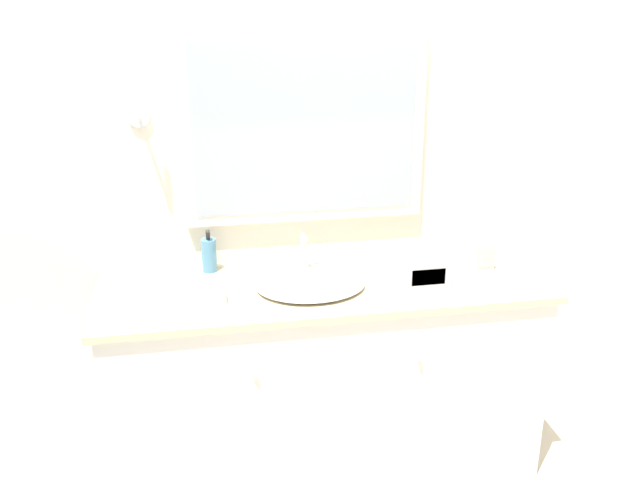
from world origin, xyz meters
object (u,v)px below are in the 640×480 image
soap_bottle (209,255)px  picture_frame (486,258)px  sink_basin (310,283)px  appliance_box (424,272)px

soap_bottle → picture_frame: size_ratio=1.60×
sink_basin → picture_frame: (0.79, 0.04, 0.04)m
appliance_box → picture_frame: size_ratio=1.67×
soap_bottle → appliance_box: soap_bottle is taller
appliance_box → sink_basin: bearing=175.3°
soap_bottle → appliance_box: size_ratio=0.96×
picture_frame → appliance_box: bearing=-165.6°
soap_bottle → picture_frame: soap_bottle is taller
sink_basin → soap_bottle: bearing=148.1°
sink_basin → appliance_box: sink_basin is taller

